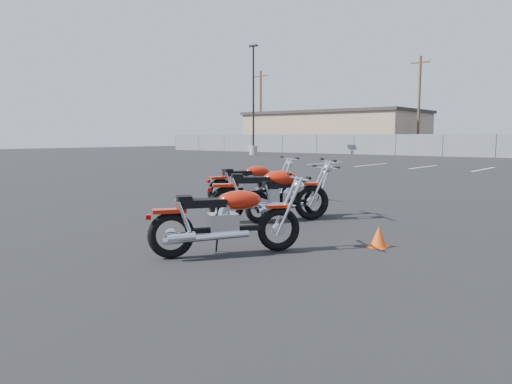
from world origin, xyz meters
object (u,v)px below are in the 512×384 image
Objects in this scene: motorcycle_front_red at (250,183)px; motorcycle_second_black at (288,196)px; motorcycle_third_red at (269,193)px; motorcycle_rear_red at (226,219)px.

motorcycle_second_black is (2.01, -1.28, -0.04)m from motorcycle_front_red.
motorcycle_second_black is 0.98× the size of motorcycle_third_red.
motorcycle_front_red is 1.09× the size of motorcycle_rear_red.
motorcycle_front_red reaches higher than motorcycle_rear_red.
motorcycle_front_red is 2.47m from motorcycle_third_red.
motorcycle_front_red is at bearing 125.85° from motorcycle_rear_red.
motorcycle_third_red is at bearing -114.74° from motorcycle_second_black.
motorcycle_second_black is at bearing 65.26° from motorcycle_third_red.
motorcycle_second_black is 3.11m from motorcycle_rear_red.
motorcycle_second_black is 1.02× the size of motorcycle_rear_red.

